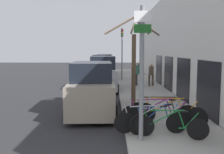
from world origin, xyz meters
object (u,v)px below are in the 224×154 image
signpost (141,71)px  pedestrian_near (151,73)px  parked_car_2 (103,69)px  street_tree (134,62)px  bicycle_4 (170,113)px  parked_car_3 (104,65)px  traffic_light (122,46)px  bicycle_2 (158,120)px  bicycle_1 (150,121)px  parked_car_1 (102,75)px  bicycle_0 (170,126)px  bicycle_5 (162,112)px  parked_car_0 (92,89)px  bicycle_3 (158,115)px  pedestrian_far (138,72)px

signpost → pedestrian_near: 11.12m
parked_car_2 → street_tree: street_tree is taller
bicycle_4 → pedestrian_near: size_ratio=1.40×
pedestrian_near → street_tree: (-1.82, -6.59, 1.08)m
parked_car_3 → traffic_light: size_ratio=1.05×
bicycle_2 → parked_car_3: bearing=-21.0°
bicycle_1 → street_tree: street_tree is taller
parked_car_1 → bicycle_0: bearing=-79.6°
bicycle_5 → parked_car_0: 3.49m
parked_car_3 → bicycle_3: bearing=-84.5°
bicycle_4 → street_tree: 3.43m
bicycle_2 → bicycle_1: bearing=100.9°
parked_car_0 → pedestrian_near: size_ratio=3.00×
bicycle_3 → signpost: bearing=153.5°
bicycle_2 → parked_car_3: 20.46m
bicycle_2 → pedestrian_far: size_ratio=1.16×
pedestrian_near → pedestrian_far: (-0.88, 0.29, 0.05)m
parked_car_1 → parked_car_3: bearing=87.8°
street_tree → parked_car_0: bearing=-166.5°
pedestrian_far → traffic_light: traffic_light is taller
signpost → parked_car_0: 4.36m
traffic_light → parked_car_0: bearing=-99.0°
parked_car_0 → pedestrian_near: parked_car_0 is taller
parked_car_3 → parked_car_2: bearing=-91.1°
bicycle_2 → parked_car_3: parked_car_3 is taller
signpost → parked_car_3: signpost is taller
pedestrian_far → parked_car_0: bearing=-126.0°
street_tree → pedestrian_near: bearing=74.6°
parked_car_1 → street_tree: bearing=-76.9°
bicycle_0 → bicycle_5: (0.07, 1.43, 0.04)m
parked_car_0 → traffic_light: 11.25m
parked_car_1 → bicycle_3: bearing=-78.9°
traffic_light → bicycle_3: bearing=-87.1°
signpost → bicycle_1: (0.36, 0.60, -1.61)m
parked_car_0 → parked_car_1: bearing=85.9°
bicycle_2 → pedestrian_far: (0.45, 10.35, 0.61)m
bicycle_1 → bicycle_3: size_ratio=0.90×
bicycle_0 → pedestrian_near: bearing=7.4°
bicycle_0 → pedestrian_far: (0.23, 10.99, 0.60)m
bicycle_2 → bicycle_0: bearing=171.8°
signpost → street_tree: 4.30m
pedestrian_near → street_tree: bearing=-122.7°
bicycle_0 → bicycle_2: size_ratio=1.08×
street_tree → parked_car_2: bearing=99.3°
bicycle_0 → bicycle_3: 1.08m
parked_car_0 → parked_car_1: parked_car_1 is taller
parked_car_2 → pedestrian_far: size_ratio=2.52×
bicycle_4 → street_tree: size_ratio=0.56×
parked_car_0 → parked_car_3: 17.30m
bicycle_4 → pedestrian_near: (0.81, 9.45, 0.52)m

